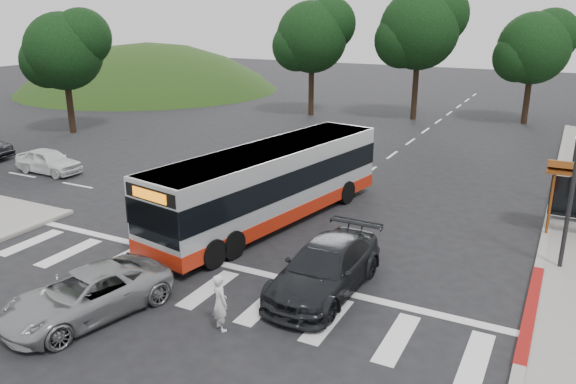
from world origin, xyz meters
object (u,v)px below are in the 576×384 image
Objects in this scene: transit_bus at (270,186)px; silver_suv_south at (86,295)px; dark_sedan at (325,268)px; pedestrian at (220,302)px.

transit_bus is 8.96m from silver_suv_south.
transit_bus reaches higher than dark_sedan.
silver_suv_south is at bearing 46.28° from pedestrian.
pedestrian reaches higher than silver_suv_south.
transit_bus is 6.27m from dark_sedan.
dark_sedan is at bearing -87.00° from pedestrian.
pedestrian reaches higher than dark_sedan.
transit_bus reaches higher than silver_suv_south.
pedestrian is 0.34× the size of silver_suv_south.
silver_suv_south is (-0.99, -8.86, -0.88)m from transit_bus.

